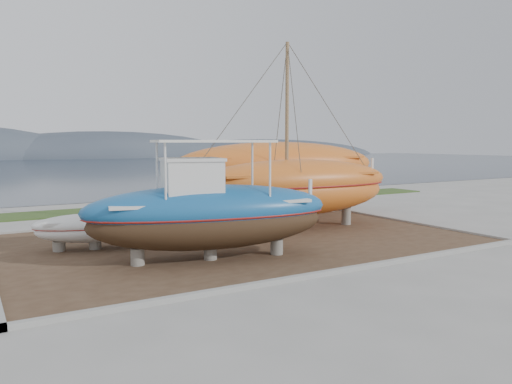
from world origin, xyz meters
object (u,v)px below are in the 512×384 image
white_dinghy (95,232)px  orange_sailboat (296,137)px  blue_caique (210,200)px  orange_bare_hull (279,180)px

white_dinghy → orange_sailboat: 9.53m
blue_caique → white_dinghy: size_ratio=1.93×
blue_caique → orange_sailboat: orange_sailboat is taller
white_dinghy → orange_bare_hull: (10.58, 3.84, 1.27)m
blue_caique → orange_sailboat: (5.93, 3.45, 2.14)m
blue_caique → orange_bare_hull: 10.72m
orange_sailboat → orange_bare_hull: (1.71, 4.06, -2.22)m
orange_sailboat → orange_bare_hull: orange_sailboat is taller
orange_bare_hull → orange_sailboat: bearing=-106.6°
white_dinghy → orange_sailboat: bearing=11.4°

